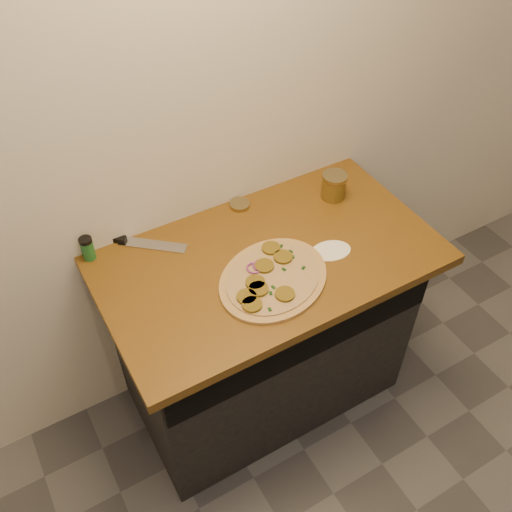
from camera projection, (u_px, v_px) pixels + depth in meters
cabinet at (263, 331)px, 2.36m from camera, size 1.10×0.60×0.86m
countertop at (268, 259)px, 2.02m from camera, size 1.20×0.70×0.04m
pizza at (272, 278)px, 1.92m from camera, size 0.53×0.53×0.03m
chefs_knife at (129, 241)px, 2.05m from camera, size 0.30×0.26×0.02m
mason_jar_lid at (240, 205)px, 2.19m from camera, size 0.08×0.08×0.02m
salsa_jar at (334, 186)px, 2.20m from camera, size 0.10×0.10×0.11m
spice_shaker at (88, 248)px, 1.97m from camera, size 0.05×0.05×0.09m
flour_spill at (331, 251)px, 2.02m from camera, size 0.17×0.17×0.00m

